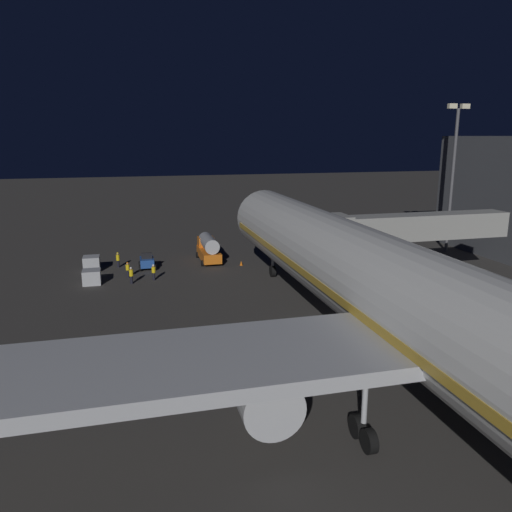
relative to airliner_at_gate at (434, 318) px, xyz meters
name	(u,v)px	position (x,y,z in m)	size (l,w,h in m)	color
ground_plane	(333,333)	(0.00, -12.47, -5.73)	(320.00, 320.00, 0.00)	#383533
airliner_at_gate	(434,318)	(0.00, 0.00, 0.00)	(51.29, 71.51, 18.98)	silver
jet_bridge	(398,228)	(-11.15, -22.95, 0.09)	(20.61, 3.40, 7.37)	#9E9E99
apron_floodlight_mast	(453,168)	(-25.50, -35.06, 4.99)	(2.90, 0.50, 18.55)	#59595E
fuel_tanker	(208,248)	(5.52, -37.45, -4.09)	(2.46, 6.16, 3.15)	orange
baggage_tug_spare	(147,262)	(12.87, -35.51, -4.95)	(1.86, 2.45, 1.95)	#234C9E
baggage_container_mid_row	(92,264)	(18.89, -36.25, -4.91)	(1.76, 1.89, 1.64)	#B7BABF
baggage_container_far_row	(92,277)	(18.58, -30.85, -5.00)	(1.77, 1.82, 1.47)	#B7BABF
ground_crew_near_nose_gear	(128,269)	(15.00, -32.40, -4.81)	(0.40, 0.40, 1.68)	black
ground_crew_by_belt_loader	(131,275)	(14.68, -29.87, -4.76)	(0.40, 0.40, 1.77)	black
ground_crew_marshaller_fwd	(154,271)	(12.40, -30.68, -4.80)	(0.40, 0.40, 1.71)	black
ground_crew_under_port_wing	(118,259)	(16.05, -37.01, -4.76)	(0.40, 0.40, 1.78)	black
traffic_cone_nose_port	(277,261)	(-2.20, -34.34, -5.46)	(0.36, 0.36, 0.55)	orange
traffic_cone_nose_starboard	(241,263)	(2.20, -34.34, -5.46)	(0.36, 0.36, 0.55)	orange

